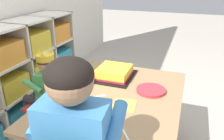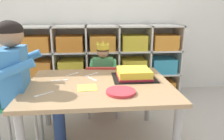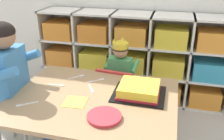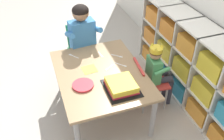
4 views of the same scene
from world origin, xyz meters
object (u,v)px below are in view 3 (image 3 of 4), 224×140
at_px(paper_plate_stack, 104,117).
at_px(adult_helper_seated, 17,77).
at_px(classroom_chair_adult_side, 6,99).
at_px(fork_near_cake_tray, 57,85).
at_px(child_with_crown, 122,70).
at_px(activity_table, 93,105).
at_px(birthday_cake_on_tray, 139,90).
at_px(fork_near_child_seat, 97,80).
at_px(classroom_chair_blue, 118,89).
at_px(fork_by_napkin, 77,77).
at_px(fork_scattered_mid_table, 91,89).
at_px(fork_beside_plate_stack, 26,104).

bearing_deg(paper_plate_stack, adult_helper_seated, 164.41).
distance_m(classroom_chair_adult_side, fork_near_cake_tray, 0.41).
bearing_deg(child_with_crown, classroom_chair_adult_side, 47.24).
height_order(activity_table, fork_near_cake_tray, fork_near_cake_tray).
relative_size(birthday_cake_on_tray, fork_near_child_seat, 3.08).
bearing_deg(classroom_chair_adult_side, fork_near_child_seat, -71.39).
bearing_deg(adult_helper_seated, birthday_cake_on_tray, -86.92).
height_order(classroom_chair_blue, birthday_cake_on_tray, birthday_cake_on_tray).
distance_m(fork_near_child_seat, fork_by_napkin, 0.18).
bearing_deg(child_with_crown, classroom_chair_blue, 90.52).
distance_m(classroom_chair_adult_side, fork_near_child_seat, 0.71).
height_order(activity_table, child_with_crown, child_with_crown).
bearing_deg(fork_by_napkin, adult_helper_seated, -4.58).
xyz_separation_m(adult_helper_seated, birthday_cake_on_tray, (0.88, 0.14, -0.06)).
height_order(birthday_cake_on_tray, fork_by_napkin, birthday_cake_on_tray).
bearing_deg(adult_helper_seated, fork_near_cake_tray, -69.48).
bearing_deg(paper_plate_stack, fork_by_napkin, 127.14).
bearing_deg(classroom_chair_adult_side, child_with_crown, -54.14).
height_order(classroom_chair_adult_side, paper_plate_stack, classroom_chair_adult_side).
xyz_separation_m(child_with_crown, fork_by_napkin, (-0.30, -0.36, 0.06)).
xyz_separation_m(birthday_cake_on_tray, fork_scattered_mid_table, (-0.36, -0.00, -0.03)).
bearing_deg(adult_helper_seated, fork_scattered_mid_table, -81.52).
xyz_separation_m(adult_helper_seated, fork_beside_plate_stack, (0.17, -0.18, -0.10)).
xyz_separation_m(classroom_chair_blue, fork_near_child_seat, (-0.11, -0.28, 0.21)).
distance_m(classroom_chair_adult_side, fork_beside_plate_stack, 0.35).
height_order(activity_table, fork_by_napkin, fork_by_napkin).
height_order(paper_plate_stack, fork_beside_plate_stack, paper_plate_stack).
bearing_deg(child_with_crown, adult_helper_seated, 51.67).
bearing_deg(birthday_cake_on_tray, classroom_chair_adult_side, -171.37).
xyz_separation_m(classroom_chair_blue, fork_by_napkin, (-0.29, -0.26, 0.21)).
bearing_deg(paper_plate_stack, fork_near_cake_tray, 145.08).
xyz_separation_m(activity_table, fork_by_napkin, (-0.23, 0.28, 0.07)).
xyz_separation_m(paper_plate_stack, fork_beside_plate_stack, (-0.55, 0.02, -0.01)).
relative_size(fork_near_cake_tray, fork_scattered_mid_table, 1.12).
height_order(fork_scattered_mid_table, fork_by_napkin, same).
relative_size(classroom_chair_adult_side, paper_plate_stack, 3.63).
xyz_separation_m(birthday_cake_on_tray, fork_by_napkin, (-0.54, 0.16, -0.03)).
xyz_separation_m(adult_helper_seated, fork_near_cake_tray, (0.25, 0.13, -0.10)).
height_order(classroom_chair_adult_side, fork_near_child_seat, classroom_chair_adult_side).
relative_size(classroom_chair_blue, fork_near_child_seat, 4.96).
distance_m(classroom_chair_blue, classroom_chair_adult_side, 0.95).
height_order(adult_helper_seated, fork_near_cake_tray, adult_helper_seated).
height_order(fork_near_cake_tray, fork_near_child_seat, same).
bearing_deg(birthday_cake_on_tray, fork_near_cake_tray, -178.76).
distance_m(activity_table, fork_scattered_mid_table, 0.14).
distance_m(fork_scattered_mid_table, fork_by_napkin, 0.25).
height_order(classroom_chair_blue, adult_helper_seated, adult_helper_seated).
bearing_deg(birthday_cake_on_tray, adult_helper_seated, -171.00).
height_order(fork_near_cake_tray, fork_beside_plate_stack, same).
height_order(classroom_chair_blue, classroom_chair_adult_side, classroom_chair_adult_side).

